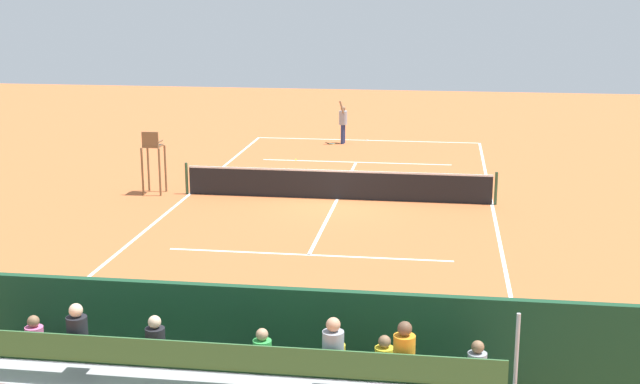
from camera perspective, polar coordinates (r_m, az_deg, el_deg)
The scene contains 11 objects.
ground_plane at distance 28.24m, azimuth 1.16°, elevation -0.47°, with size 60.00×60.00×0.00m, color #BC6033.
court_line_markings at distance 28.27m, azimuth 1.17°, elevation -0.45°, with size 10.10×22.20×0.01m.
tennis_net at distance 28.12m, azimuth 1.16°, elevation 0.52°, with size 10.30×0.10×1.07m.
backdrop_wall at distance 14.82m, azimuth -5.60°, elevation -9.83°, with size 18.00×0.16×2.00m, color #194228.
bleacher_stand at distance 13.64m, azimuth -6.66°, elevation -12.21°, with size 9.06×2.40×2.48m.
umpire_chair at distance 29.22m, azimuth -11.03°, elevation 2.40°, with size 0.67×0.67×2.14m.
courtside_bench at distance 15.29m, azimuth 6.10°, elevation -10.89°, with size 1.80×0.40×0.93m.
equipment_bag at distance 15.50m, azimuth -1.25°, elevation -11.99°, with size 0.90×0.36×0.36m, color black.
tennis_player at distance 37.95m, azimuth 1.54°, elevation 4.74°, with size 0.41×0.55×1.93m.
tennis_racket at distance 37.98m, azimuth 0.78°, elevation 3.22°, with size 0.55×0.47×0.03m.
tennis_ball_near at distance 34.44m, azimuth -1.62°, elevation 2.16°, with size 0.07×0.07×0.07m, color #CCDB33.
Camera 1 is at (-3.34, 27.18, 6.89)m, focal length 48.28 mm.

